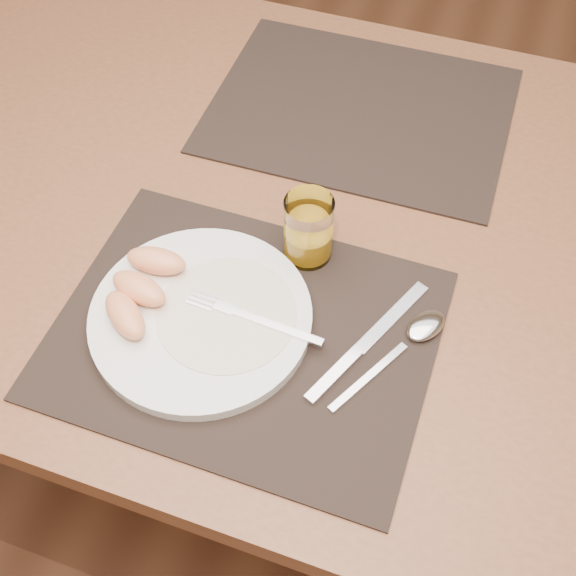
# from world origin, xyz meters

# --- Properties ---
(ground) EXTENTS (5.00, 5.00, 0.00)m
(ground) POSITION_xyz_m (0.00, 0.00, 0.00)
(ground) COLOR brown
(ground) RESTS_ON ground
(table) EXTENTS (1.40, 0.90, 0.75)m
(table) POSITION_xyz_m (0.00, 0.00, 0.67)
(table) COLOR brown
(table) RESTS_ON ground
(placemat_near) EXTENTS (0.45, 0.35, 0.00)m
(placemat_near) POSITION_xyz_m (-0.00, -0.22, 0.75)
(placemat_near) COLOR black
(placemat_near) RESTS_ON table
(placemat_far) EXTENTS (0.45, 0.36, 0.00)m
(placemat_far) POSITION_xyz_m (0.02, 0.22, 0.75)
(placemat_far) COLOR black
(placemat_far) RESTS_ON table
(plate) EXTENTS (0.27, 0.27, 0.02)m
(plate) POSITION_xyz_m (-0.06, -0.22, 0.76)
(plate) COLOR white
(plate) RESTS_ON placemat_near
(plate_dressing) EXTENTS (0.17, 0.17, 0.00)m
(plate_dressing) POSITION_xyz_m (-0.03, -0.21, 0.77)
(plate_dressing) COLOR white
(plate_dressing) RESTS_ON plate
(fork) EXTENTS (0.18, 0.03, 0.00)m
(fork) POSITION_xyz_m (-0.01, -0.21, 0.77)
(fork) COLOR silver
(fork) RESTS_ON plate
(knife) EXTENTS (0.10, 0.21, 0.01)m
(knife) POSITION_xyz_m (0.14, -0.20, 0.76)
(knife) COLOR silver
(knife) RESTS_ON placemat_near
(spoon) EXTENTS (0.11, 0.18, 0.01)m
(spoon) POSITION_xyz_m (0.20, -0.16, 0.76)
(spoon) COLOR silver
(spoon) RESTS_ON placemat_near
(juice_glass) EXTENTS (0.06, 0.06, 0.09)m
(juice_glass) POSITION_xyz_m (0.03, -0.08, 0.80)
(juice_glass) COLOR white
(juice_glass) RESTS_ON placemat_near
(grapefruit_wedges) EXTENTS (0.08, 0.15, 0.03)m
(grapefruit_wedges) POSITION_xyz_m (-0.14, -0.22, 0.79)
(grapefruit_wedges) COLOR #FB9E66
(grapefruit_wedges) RESTS_ON plate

